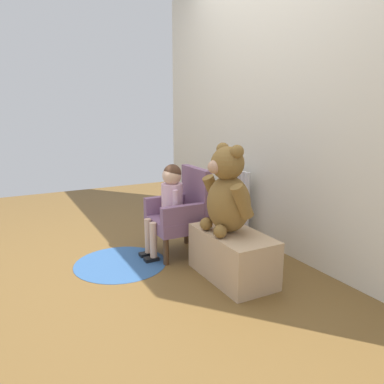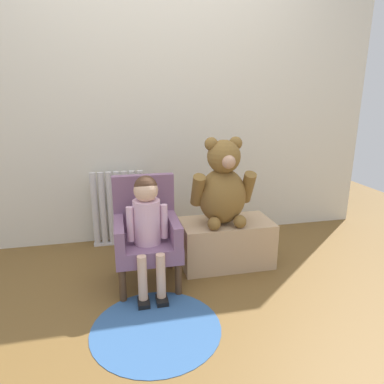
{
  "view_description": "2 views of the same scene",
  "coord_description": "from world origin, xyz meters",
  "px_view_note": "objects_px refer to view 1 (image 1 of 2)",
  "views": [
    {
      "loc": [
        2.46,
        -0.82,
        1.18
      ],
      "look_at": [
        0.05,
        0.45,
        0.56
      ],
      "focal_mm": 35.0,
      "sensor_mm": 36.0,
      "label": 1
    },
    {
      "loc": [
        -0.33,
        -1.63,
        1.22
      ],
      "look_at": [
        0.15,
        0.51,
        0.59
      ],
      "focal_mm": 32.0,
      "sensor_mm": 36.0,
      "label": 2
    }
  ],
  "objects_px": {
    "large_teddy_bear": "(228,194)",
    "floor_rug": "(120,263)",
    "child_figure": "(169,197)",
    "child_armchair": "(182,212)",
    "radiator": "(235,203)",
    "low_bench": "(232,255)"
  },
  "relations": [
    {
      "from": "child_figure",
      "to": "floor_rug",
      "type": "bearing_deg",
      "value": -91.16
    },
    {
      "from": "child_armchair",
      "to": "floor_rug",
      "type": "distance_m",
      "value": 0.63
    },
    {
      "from": "radiator",
      "to": "low_bench",
      "type": "xyz_separation_m",
      "value": [
        0.76,
        -0.53,
        -0.14
      ]
    },
    {
      "from": "child_armchair",
      "to": "floor_rug",
      "type": "relative_size",
      "value": 1.0
    },
    {
      "from": "child_armchair",
      "to": "child_figure",
      "type": "distance_m",
      "value": 0.18
    },
    {
      "from": "low_bench",
      "to": "floor_rug",
      "type": "xyz_separation_m",
      "value": [
        -0.6,
        -0.63,
        -0.16
      ]
    },
    {
      "from": "floor_rug",
      "to": "child_armchair",
      "type": "bearing_deg",
      "value": 89.09
    },
    {
      "from": "low_bench",
      "to": "large_teddy_bear",
      "type": "bearing_deg",
      "value": -153.64
    },
    {
      "from": "radiator",
      "to": "low_bench",
      "type": "distance_m",
      "value": 0.94
    },
    {
      "from": "low_bench",
      "to": "large_teddy_bear",
      "type": "xyz_separation_m",
      "value": [
        -0.04,
        -0.02,
        0.44
      ]
    },
    {
      "from": "child_armchair",
      "to": "low_bench",
      "type": "bearing_deg",
      "value": 9.81
    },
    {
      "from": "radiator",
      "to": "large_teddy_bear",
      "type": "bearing_deg",
      "value": -37.57
    },
    {
      "from": "low_bench",
      "to": "child_armchair",
      "type": "bearing_deg",
      "value": -170.19
    },
    {
      "from": "child_armchair",
      "to": "child_figure",
      "type": "height_order",
      "value": "child_figure"
    },
    {
      "from": "large_teddy_bear",
      "to": "floor_rug",
      "type": "relative_size",
      "value": 0.87
    },
    {
      "from": "radiator",
      "to": "large_teddy_bear",
      "type": "xyz_separation_m",
      "value": [
        0.72,
        -0.55,
        0.29
      ]
    },
    {
      "from": "radiator",
      "to": "floor_rug",
      "type": "xyz_separation_m",
      "value": [
        0.16,
        -1.16,
        -0.31
      ]
    },
    {
      "from": "large_teddy_bear",
      "to": "floor_rug",
      "type": "distance_m",
      "value": 1.02
    },
    {
      "from": "radiator",
      "to": "floor_rug",
      "type": "bearing_deg",
      "value": -81.94
    },
    {
      "from": "large_teddy_bear",
      "to": "radiator",
      "type": "bearing_deg",
      "value": 142.43
    },
    {
      "from": "radiator",
      "to": "large_teddy_bear",
      "type": "relative_size",
      "value": 1.02
    },
    {
      "from": "radiator",
      "to": "large_teddy_bear",
      "type": "height_order",
      "value": "large_teddy_bear"
    }
  ]
}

